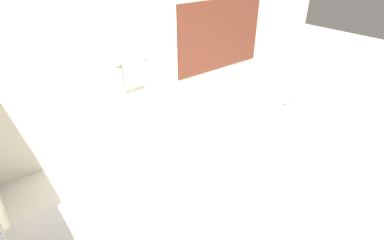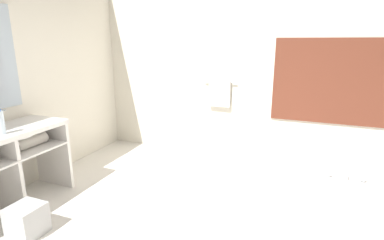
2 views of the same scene
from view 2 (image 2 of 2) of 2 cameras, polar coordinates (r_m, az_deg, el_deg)
wall_back_with_blinds at (r=4.39m, az=10.09°, el=9.59°), size 7.40×0.13×2.70m
vanity_counter at (r=3.59m, az=-32.46°, el=-5.59°), size 0.58×1.33×0.86m
sink_faucet at (r=3.73m, az=-32.41°, el=0.45°), size 0.09×0.04×0.18m
bathtub at (r=3.78m, az=25.88°, el=-9.17°), size 1.08×1.54×0.64m
water_bottle_1 at (r=3.38m, az=-32.69°, el=-0.39°), size 0.07×0.07×0.25m
waste_bin at (r=3.24m, az=-28.91°, el=-16.38°), size 0.28×0.28×0.29m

